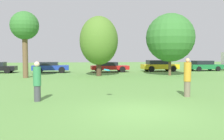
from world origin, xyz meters
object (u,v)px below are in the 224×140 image
object	(u,v)px
person_catcher	(187,77)
parked_car_green	(204,66)
frisbee	(107,70)
tree_0	(25,27)
parked_car_yellow	(159,65)
person_thrower	(37,81)
tree_2	(170,38)
parked_car_blue	(50,67)
parked_car_red	(109,67)
tree_1	(99,41)

from	to	relation	value
person_catcher	parked_car_green	xyz separation A→B (m)	(11.05, 17.89, -0.27)
frisbee	tree_0	distance (m)	13.22
person_catcher	parked_car_yellow	world-z (taller)	person_catcher
parked_car_green	person_catcher	bearing A→B (deg)	-121.98
person_thrower	parked_car_green	xyz separation A→B (m)	(17.99, 17.96, -0.21)
person_thrower	tree_2	size ratio (longest dim) A/B	0.28
frisbee	parked_car_blue	size ratio (longest dim) A/B	0.07
tree_2	parked_car_blue	size ratio (longest dim) A/B	1.50
parked_car_yellow	person_thrower	bearing A→B (deg)	-124.02
person_catcher	tree_2	bearing A→B (deg)	-109.13
person_thrower	parked_car_red	size ratio (longest dim) A/B	0.39
person_catcher	tree_2	distance (m)	12.81
tree_1	tree_2	bearing A→B (deg)	-4.65
person_thrower	parked_car_yellow	size ratio (longest dim) A/B	0.39
tree_0	frisbee	bearing A→B (deg)	-63.92
frisbee	parked_car_red	xyz separation A→B (m)	(2.65, 17.70, -0.69)
frisbee	parked_car_blue	distance (m)	18.19
person_catcher	parked_car_yellow	bearing A→B (deg)	-106.37
person_thrower	parked_car_green	size ratio (longest dim) A/B	0.42
person_thrower	tree_2	bearing A→B (deg)	46.96
frisbee	parked_car_green	distance (m)	23.39
person_thrower	tree_1	world-z (taller)	tree_1
person_catcher	frisbee	bearing A→B (deg)	0.70
person_catcher	parked_car_green	bearing A→B (deg)	-122.25
tree_0	parked_car_blue	world-z (taller)	tree_0
tree_1	parked_car_green	distance (m)	15.27
frisbee	parked_car_blue	xyz separation A→B (m)	(-4.09, 17.71, -0.67)
person_catcher	person_thrower	bearing A→B (deg)	0.00
tree_0	parked_car_blue	xyz separation A→B (m)	(1.55, 6.17, -3.77)
tree_1	parked_car_yellow	size ratio (longest dim) A/B	1.30
parked_car_yellow	parked_car_green	size ratio (longest dim) A/B	1.07
frisbee	parked_car_red	distance (m)	17.91
person_catcher	tree_2	world-z (taller)	tree_2
frisbee	parked_car_red	bearing A→B (deg)	81.48
tree_1	parked_car_green	world-z (taller)	tree_1
tree_0	parked_car_red	bearing A→B (deg)	36.56
parked_car_green	tree_0	bearing A→B (deg)	-162.93
tree_1	parked_car_blue	size ratio (longest dim) A/B	1.41
tree_0	parked_car_yellow	world-z (taller)	tree_0
person_thrower	parked_car_green	bearing A→B (deg)	44.40
tree_0	parked_car_red	world-z (taller)	tree_0
tree_0	parked_car_blue	size ratio (longest dim) A/B	1.44
parked_car_blue	parked_car_yellow	distance (m)	13.07
person_catcher	tree_0	bearing A→B (deg)	-50.75
tree_1	parked_car_yellow	xyz separation A→B (m)	(8.03, 5.50, -2.64)
tree_2	parked_car_yellow	xyz separation A→B (m)	(1.09, 6.06, -2.97)
frisbee	person_catcher	bearing A→B (deg)	1.26
person_catcher	parked_car_green	distance (m)	21.03
person_thrower	parked_car_yellow	distance (m)	21.63
person_catcher	tree_1	bearing A→B (deg)	-77.18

